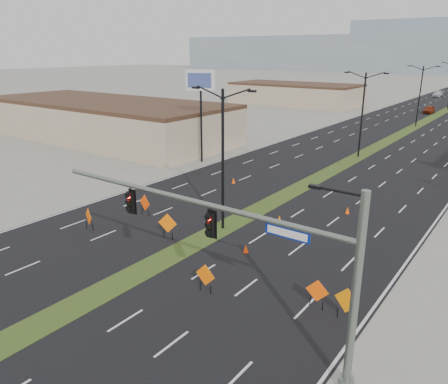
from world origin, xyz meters
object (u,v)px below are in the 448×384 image
Objects in this scene: construction_sign_0 at (89,217)px; construction_sign_4 at (317,292)px; construction_sign_2 at (168,224)px; cone_2 at (347,210)px; streetlight_2 at (420,94)px; pole_sign_west at (201,87)px; streetlight_0 at (223,156)px; signal_mast at (247,244)px; construction_sign_1 at (145,203)px; streetlight_1 at (362,112)px; car_left at (429,109)px; cone_1 at (246,249)px; construction_sign_3 at (205,276)px; construction_sign_5 at (346,302)px; cone_3 at (234,181)px; cone_0 at (279,219)px; car_far at (438,94)px.

construction_sign_0 reaches higher than construction_sign_4.
construction_sign_2 reaches higher than cone_2.
pole_sign_west is at bearing -108.81° from streetlight_2.
construction_sign_0 is (-7.64, -5.90, -4.43)m from streetlight_0.
construction_sign_1 is (-15.02, 8.51, -3.77)m from signal_mast.
streetlight_0 is 5.99× the size of construction_sign_0.
construction_sign_2 is at bearing -93.61° from streetlight_1.
car_left is (-2.00, 47.18, -4.64)m from streetlight_1.
construction_sign_0 is at bearing -134.25° from cone_2.
streetlight_0 is 5.45× the size of construction_sign_2.
construction_sign_0 is at bearing -93.81° from construction_sign_1.
cone_1 is at bearing -33.54° from streetlight_0.
streetlight_2 is at bearing 92.26° from construction_sign_4.
construction_sign_3 is 0.94× the size of construction_sign_5.
construction_sign_1 is 1.05× the size of construction_sign_3.
streetlight_0 is at bearing -58.96° from cone_3.
streetlight_1 is 21.27m from cone_2.
streetlight_1 is 0.96× the size of pole_sign_west.
construction_sign_0 is at bearing -138.26° from cone_0.
construction_sign_1 is (-6.47, -1.49, -4.40)m from streetlight_0.
streetlight_2 is (0.00, 56.00, 0.00)m from streetlight_0.
construction_sign_1 is 16.05m from cone_2.
construction_sign_4 is 11.49m from cone_0.
cone_0 is (2.79, 3.40, -5.12)m from streetlight_0.
signal_mast is 6.40m from construction_sign_5.
construction_sign_4 is (1.38, 4.42, -3.86)m from signal_mast.
cone_3 is at bearing 128.92° from construction_sign_4.
pole_sign_west reaches higher than construction_sign_0.
construction_sign_3 reaches higher than cone_2.
streetlight_2 is at bearing 50.16° from pole_sign_west.
construction_sign_4 is at bearing 21.78° from construction_sign_0.
construction_sign_1 reaches higher than cone_2.
streetlight_1 is 32.03m from construction_sign_2.
pole_sign_west is (-14.00, 14.89, 3.13)m from streetlight_0.
construction_sign_4 is at bearing -2.95° from construction_sign_1.
streetlight_1 is 5.99× the size of construction_sign_0.
car_far is (-7.78, 85.24, -4.64)m from streetlight_1.
construction_sign_5 is at bearing -41.78° from cone_3.
cone_1 is at bearing -88.21° from car_left.
construction_sign_5 is (11.50, -61.74, -4.39)m from streetlight_2.
streetlight_1 is 17.06× the size of cone_2.
signal_mast is 27.75× the size of cone_2.
construction_sign_5 is 2.98× the size of cone_2.
construction_sign_4 is (17.71, -118.82, 0.15)m from car_far.
pole_sign_west is (-22.56, 24.89, 3.75)m from signal_mast.
construction_sign_2 is (5.64, 2.23, 0.10)m from construction_sign_0.
streetlight_1 reaches higher than construction_sign_2.
construction_sign_2 is 7.60m from construction_sign_3.
streetlight_1 reaches higher than construction_sign_1.
construction_sign_4 is (5.46, 2.09, -0.04)m from construction_sign_3.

